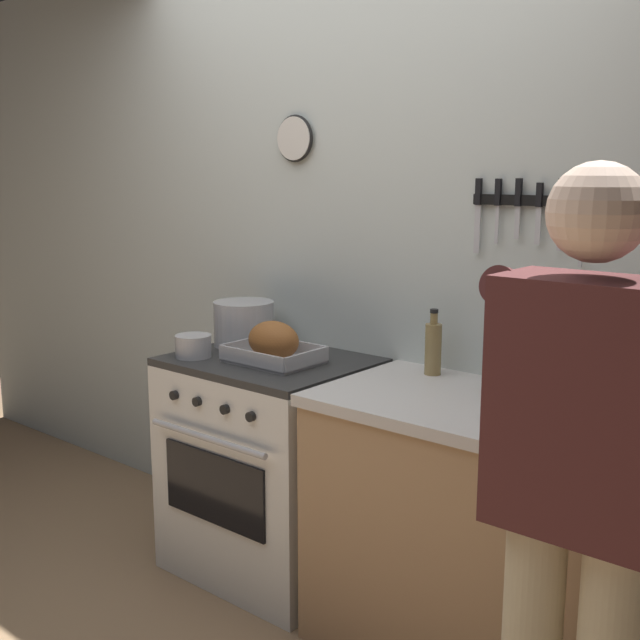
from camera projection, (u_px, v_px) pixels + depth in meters
name	position (u px, v px, depth m)	size (l,w,h in m)	color
wall_back	(369.00, 255.00, 3.19)	(6.00, 0.13, 2.60)	silver
counter_block	(624.00, 578.00, 2.32)	(2.03, 0.65, 0.90)	tan
stove	(271.00, 465.00, 3.22)	(0.76, 0.67, 0.90)	white
person_cook	(583.00, 486.00, 1.74)	(0.51, 0.63, 1.66)	#C6B793
roasting_pan	(274.00, 345.00, 3.05)	(0.35, 0.26, 0.16)	#B7B7BC
stock_pot	(244.00, 323.00, 3.35)	(0.26, 0.26, 0.19)	#B7B7BC
saucepan	(193.00, 346.00, 3.15)	(0.14, 0.14, 0.09)	#B7B7BC
bottle_cooking_oil	(584.00, 374.00, 2.47)	(0.08, 0.08, 0.26)	gold
bottle_hot_sauce	(539.00, 389.00, 2.44)	(0.05, 0.05, 0.17)	red
bottle_vinegar	(433.00, 347.00, 2.87)	(0.06, 0.06, 0.24)	#997F4C
bottle_soy_sauce	(493.00, 367.00, 2.66)	(0.06, 0.06, 0.20)	black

